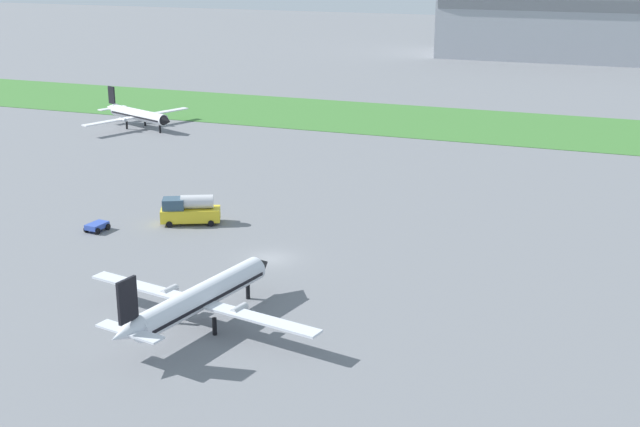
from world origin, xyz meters
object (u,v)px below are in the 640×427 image
at_px(airplane_foreground_turboprop, 199,298).
at_px(airplane_taxiing_turboprop, 137,114).
at_px(baggage_cart_near_gate, 97,226).
at_px(fuel_truck_midfield, 189,210).

bearing_deg(airplane_foreground_turboprop, airplane_taxiing_turboprop, 46.81).
distance_m(airplane_taxiing_turboprop, baggage_cart_near_gate, 54.56).
bearing_deg(airplane_taxiing_turboprop, fuel_truck_midfield, -29.94).
bearing_deg(airplane_foreground_turboprop, fuel_truck_midfield, 41.78).
height_order(airplane_foreground_turboprop, airplane_taxiing_turboprop, airplane_foreground_turboprop).
relative_size(airplane_taxiing_turboprop, baggage_cart_near_gate, 7.71).
relative_size(baggage_cart_near_gate, fuel_truck_midfield, 0.37).
xyz_separation_m(airplane_taxiing_turboprop, fuel_truck_midfield, (33.08, -42.75, -0.70)).
height_order(airplane_foreground_turboprop, baggage_cart_near_gate, airplane_foreground_turboprop).
bearing_deg(fuel_truck_midfield, airplane_foreground_turboprop, 95.68).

